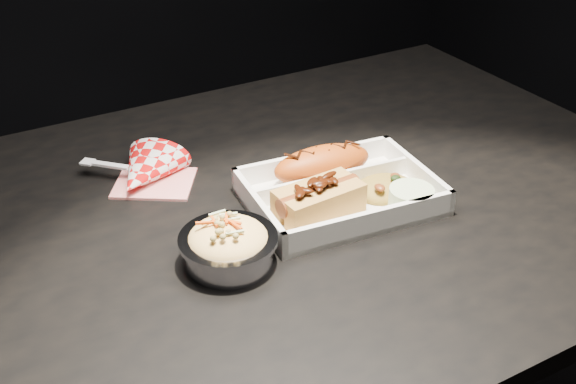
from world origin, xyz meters
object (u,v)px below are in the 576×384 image
at_px(dining_table, 270,258).
at_px(fried_pastry, 322,164).
at_px(foil_coleslaw_cup, 228,244).
at_px(hotdog, 319,198).
at_px(napkin_fork, 145,173).
at_px(food_tray, 339,196).

height_order(dining_table, fried_pastry, fried_pastry).
bearing_deg(dining_table, foil_coleslaw_cup, -138.85).
bearing_deg(hotdog, napkin_fork, 124.90).
distance_m(dining_table, fried_pastry, 0.16).
xyz_separation_m(dining_table, hotdog, (0.04, -0.06, 0.12)).
relative_size(food_tray, napkin_fork, 1.71).
relative_size(dining_table, napkin_fork, 7.66).
height_order(hotdog, foil_coleslaw_cup, hotdog).
distance_m(foil_coleslaw_cup, napkin_fork, 0.24).
height_order(fried_pastry, foil_coleslaw_cup, foil_coleslaw_cup).
distance_m(fried_pastry, napkin_fork, 0.25).
bearing_deg(dining_table, hotdog, -57.89).
relative_size(food_tray, foil_coleslaw_cup, 2.23).
bearing_deg(dining_table, napkin_fork, 131.52).
relative_size(fried_pastry, foil_coleslaw_cup, 1.23).
bearing_deg(dining_table, food_tray, -25.47).
distance_m(fried_pastry, foil_coleslaw_cup, 0.22).
relative_size(food_tray, hotdog, 2.20).
bearing_deg(napkin_fork, dining_table, -3.13).
xyz_separation_m(food_tray, napkin_fork, (-0.21, 0.18, 0.01)).
bearing_deg(foil_coleslaw_cup, fried_pastry, 27.88).
relative_size(dining_table, foil_coleslaw_cup, 10.01).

